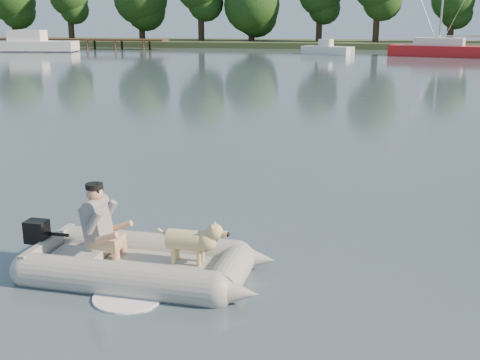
% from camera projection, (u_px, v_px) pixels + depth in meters
% --- Properties ---
extents(water, '(160.00, 160.00, 0.00)m').
position_uv_depth(water, '(190.00, 274.00, 7.89)').
color(water, slate).
rests_on(water, ground).
extents(shore_bank, '(160.00, 12.00, 0.70)m').
position_uv_depth(shore_bank, '(341.00, 44.00, 66.54)').
color(shore_bank, '#47512D').
rests_on(shore_bank, water).
extents(dock, '(18.00, 2.00, 1.04)m').
position_uv_depth(dock, '(82.00, 44.00, 61.77)').
color(dock, '#4C331E').
rests_on(dock, water).
extents(dinghy, '(4.27, 2.82, 1.28)m').
position_uv_depth(dinghy, '(142.00, 236.00, 7.73)').
color(dinghy, gray).
rests_on(dinghy, water).
extents(man, '(0.69, 0.60, 0.99)m').
position_uv_depth(man, '(98.00, 219.00, 7.87)').
color(man, slate).
rests_on(man, dinghy).
extents(dog, '(0.87, 0.34, 0.57)m').
position_uv_depth(dog, '(188.00, 244.00, 7.65)').
color(dog, tan).
rests_on(dog, dinghy).
extents(outboard_motor, '(0.39, 0.28, 0.72)m').
position_uv_depth(outboard_motor, '(38.00, 245.00, 8.14)').
color(outboard_motor, black).
rests_on(outboard_motor, dinghy).
extents(cabin_cruiser, '(7.94, 3.73, 2.37)m').
position_uv_depth(cabin_cruiser, '(37.00, 41.00, 56.87)').
color(cabin_cruiser, white).
rests_on(cabin_cruiser, water).
extents(motorboat, '(4.92, 3.49, 1.95)m').
position_uv_depth(motorboat, '(328.00, 44.00, 52.91)').
color(motorboat, white).
rests_on(motorboat, water).
extents(sailboat, '(9.44, 4.93, 12.43)m').
position_uv_depth(sailboat, '(444.00, 50.00, 50.14)').
color(sailboat, red).
rests_on(sailboat, water).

